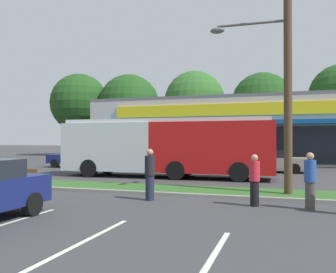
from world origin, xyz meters
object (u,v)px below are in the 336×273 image
object	(u,v)px
utility_pole	(283,65)
bus_stop_bench	(23,179)
pedestrian_mid	(310,181)
car_1	(76,158)
pedestrian_far	(255,180)
pedestrian_near_bench	(150,174)
city_bus	(166,146)
car_4	(273,161)

from	to	relation	value
utility_pole	bus_stop_bench	bearing A→B (deg)	-169.89
bus_stop_bench	pedestrian_mid	distance (m)	10.83
car_1	pedestrian_mid	bearing A→B (deg)	141.50
utility_pole	pedestrian_far	world-z (taller)	utility_pole
utility_pole	pedestrian_far	bearing A→B (deg)	-111.16
utility_pole	car_1	xyz separation A→B (m)	(-15.12, 10.29, -4.12)
utility_pole	car_1	distance (m)	18.75
utility_pole	pedestrian_near_bench	world-z (taller)	utility_pole
utility_pole	pedestrian_mid	distance (m)	4.69
bus_stop_bench	pedestrian_mid	size ratio (longest dim) A/B	0.93
city_bus	car_4	size ratio (longest dim) A/B	2.68
bus_stop_bench	pedestrian_mid	world-z (taller)	pedestrian_mid
car_1	pedestrian_near_bench	xyz separation A→B (m)	(10.71, -12.50, 0.17)
car_1	car_4	distance (m)	14.43
pedestrian_near_bench	city_bus	bearing A→B (deg)	143.39
city_bus	bus_stop_bench	world-z (taller)	city_bus
pedestrian_mid	pedestrian_far	world-z (taller)	pedestrian_mid
utility_pole	city_bus	xyz separation A→B (m)	(-6.30, 5.31, -3.08)
utility_pole	pedestrian_far	xyz separation A→B (m)	(-0.87, -2.26, -4.03)
car_1	car_4	bearing A→B (deg)	-179.04
bus_stop_bench	car_1	size ratio (longest dim) A/B	0.39
pedestrian_mid	pedestrian_far	distance (m)	1.64
pedestrian_far	car_4	bearing A→B (deg)	-134.31
city_bus	pedestrian_far	bearing A→B (deg)	124.34
utility_pole	city_bus	bearing A→B (deg)	139.83
bus_stop_bench	pedestrian_near_bench	distance (m)	5.66
bus_stop_bench	car_4	bearing A→B (deg)	-127.21
car_4	pedestrian_mid	bearing A→B (deg)	96.44
city_bus	pedestrian_near_bench	size ratio (longest dim) A/B	6.72
car_1	car_4	size ratio (longest dim) A/B	0.92
utility_pole	bus_stop_bench	xyz separation A→B (m)	(-10.05, -1.79, -4.34)
pedestrian_near_bench	pedestrian_far	xyz separation A→B (m)	(3.54, -0.05, -0.07)
city_bus	pedestrian_far	distance (m)	9.36
bus_stop_bench	car_1	bearing A→B (deg)	-67.22
pedestrian_near_bench	pedestrian_mid	xyz separation A→B (m)	(5.18, -0.14, -0.03)
car_1	pedestrian_far	xyz separation A→B (m)	(14.25, -12.55, 0.09)
utility_pole	car_4	size ratio (longest dim) A/B	2.02
car_1	pedestrian_near_bench	world-z (taller)	pedestrian_near_bench
city_bus	pedestrian_far	size ratio (longest dim) A/B	7.31
bus_stop_bench	utility_pole	bearing A→B (deg)	-169.89
bus_stop_bench	car_4	world-z (taller)	car_4
pedestrian_near_bench	pedestrian_mid	size ratio (longest dim) A/B	1.04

